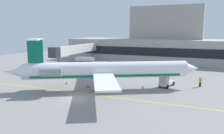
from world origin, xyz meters
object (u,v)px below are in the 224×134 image
object	(u,v)px
regional_jet	(104,70)
pushback_tractor	(96,65)
baggage_tug	(122,69)
belt_loader	(166,82)
marshaller	(200,82)
fuel_tank	(85,60)

from	to	relation	value
regional_jet	pushback_tractor	xyz separation A→B (m)	(-10.90, 18.62, -2.50)
baggage_tug	belt_loader	bearing A→B (deg)	-39.05
regional_jet	baggage_tug	xyz separation A→B (m)	(-2.46, 16.04, -2.50)
regional_jet	pushback_tractor	bearing A→B (deg)	120.34
baggage_tug	marshaller	xyz separation A→B (m)	(17.97, -7.27, -0.00)
regional_jet	baggage_tug	world-z (taller)	regional_jet
regional_jet	marshaller	xyz separation A→B (m)	(15.51, 8.78, -2.50)
fuel_tank	marshaller	size ratio (longest dim) A/B	3.61
pushback_tractor	belt_loader	size ratio (longest dim) A/B	0.76
regional_jet	pushback_tractor	size ratio (longest dim) A/B	9.34
regional_jet	fuel_tank	world-z (taller)	regional_jet
pushback_tractor	marshaller	world-z (taller)	pushback_tractor
baggage_tug	belt_loader	size ratio (longest dim) A/B	0.87
baggage_tug	belt_loader	world-z (taller)	belt_loader
pushback_tractor	fuel_tank	bearing A→B (deg)	136.33
regional_jet	belt_loader	distance (m)	11.75
pushback_tractor	belt_loader	xyz separation A→B (m)	(20.56, -12.41, 0.03)
pushback_tractor	fuel_tank	size ratio (longest dim) A/B	0.49
belt_loader	fuel_tank	distance (m)	34.40
regional_jet	pushback_tractor	world-z (taller)	regional_jet
baggage_tug	marshaller	world-z (taller)	baggage_tug
baggage_tug	pushback_tractor	distance (m)	8.82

